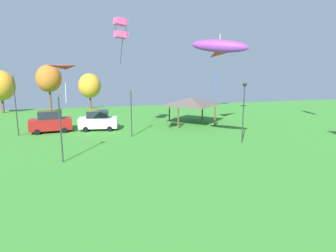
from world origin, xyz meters
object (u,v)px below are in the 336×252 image
parked_car_second_from_left (98,121)px  treeline_tree_1 (1,86)px  kite_flying_5 (66,78)px  park_pavilion (191,101)px  kite_flying_9 (210,67)px  treeline_tree_3 (90,86)px  kite_flying_8 (220,46)px  light_post_0 (15,102)px  light_post_1 (243,110)px  treeline_tree_2 (49,79)px  parked_car_leftmost (50,122)px  kite_flying_2 (121,28)px  light_post_2 (131,110)px  light_post_3 (60,124)px

parked_car_second_from_left → treeline_tree_1: treeline_tree_1 is taller
kite_flying_5 → park_pavilion: bearing=26.0°
parked_car_second_from_left → kite_flying_9: bearing=0.0°
treeline_tree_3 → park_pavilion: bearing=-52.5°
kite_flying_8 → light_post_0: kite_flying_8 is taller
parked_car_second_from_left → light_post_1: size_ratio=0.78×
kite_flying_5 → park_pavilion: 17.21m
kite_flying_8 → treeline_tree_2: 35.22m
kite_flying_9 → light_post_1: kite_flying_9 is taller
kite_flying_9 → treeline_tree_1: size_ratio=0.60×
treeline_tree_2 → light_post_1: bearing=-51.3°
kite_flying_9 → treeline_tree_2: size_ratio=0.53×
light_post_0 → park_pavilion: bearing=5.4°
parked_car_second_from_left → treeline_tree_1: size_ratio=0.68×
parked_car_second_from_left → light_post_0: 9.27m
treeline_tree_3 → parked_car_second_from_left: bearing=-86.6°
parked_car_leftmost → light_post_1: size_ratio=0.81×
kite_flying_2 → parked_car_leftmost: size_ratio=0.96×
kite_flying_8 → parked_car_second_from_left: kite_flying_8 is taller
light_post_1 → park_pavilion: bearing=100.3°
kite_flying_9 → treeline_tree_1: 34.54m
light_post_2 → treeline_tree_1: 28.56m
kite_flying_9 → treeline_tree_3: bearing=126.2°
light_post_1 → treeline_tree_3: (-15.42, 28.39, 0.71)m
kite_flying_8 → parked_car_leftmost: kite_flying_8 is taller
light_post_3 → treeline_tree_2: bearing=99.1°
kite_flying_5 → park_pavilion: size_ratio=0.42×
kite_flying_2 → treeline_tree_2: bearing=115.7°
kite_flying_8 → treeline_tree_2: kite_flying_8 is taller
parked_car_second_from_left → park_pavilion: park_pavilion is taller
parked_car_second_from_left → treeline_tree_2: treeline_tree_2 is taller
light_post_2 → treeline_tree_2: (-11.37, 22.30, 2.48)m
light_post_2 → treeline_tree_2: 25.16m
kite_flying_5 → treeline_tree_2: size_ratio=0.34×
parked_car_second_from_left → park_pavilion: size_ratio=0.74×
parked_car_leftmost → light_post_3: light_post_3 is taller
kite_flying_5 → treeline_tree_1: treeline_tree_1 is taller
kite_flying_2 → treeline_tree_2: 25.06m
treeline_tree_3 → treeline_tree_2: bearing=-172.9°
kite_flying_5 → parked_car_second_from_left: kite_flying_5 is taller
light_post_0 → treeline_tree_3: (7.72, 19.54, 0.30)m
kite_flying_9 → parked_car_second_from_left: kite_flying_9 is taller
kite_flying_2 → treeline_tree_1: (-17.87, 21.14, -7.09)m
kite_flying_8 → light_post_2: size_ratio=0.90×
light_post_0 → kite_flying_9: bearing=-2.0°
kite_flying_8 → parked_car_leftmost: bearing=143.2°
light_post_0 → light_post_3: bearing=-62.2°
parked_car_leftmost → park_pavilion: park_pavilion is taller
light_post_2 → parked_car_second_from_left: bearing=129.3°
kite_flying_5 → light_post_1: size_ratio=0.45×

